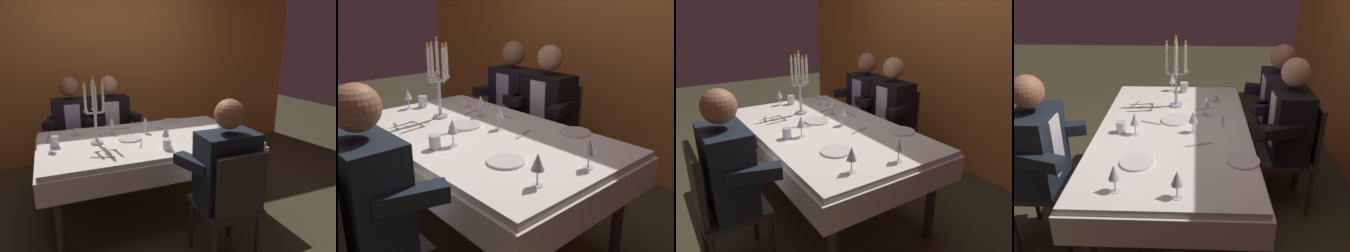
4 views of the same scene
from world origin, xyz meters
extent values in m
plane|color=#3D3924|center=(0.00, 0.00, 0.00)|extent=(12.00, 12.00, 0.00)
cube|color=#CE7936|center=(0.00, 1.66, 1.35)|extent=(6.00, 0.12, 2.70)
cube|color=white|center=(0.00, 0.00, 0.72)|extent=(1.90, 1.10, 0.04)
cube|color=white|center=(0.00, 0.00, 0.61)|extent=(1.94, 1.14, 0.18)
cylinder|color=#2E2A25|center=(-0.83, -0.43, 0.35)|extent=(0.07, 0.07, 0.70)
cylinder|color=#2E2A25|center=(0.83, -0.43, 0.35)|extent=(0.07, 0.07, 0.70)
cylinder|color=#2E2A25|center=(-0.83, 0.43, 0.35)|extent=(0.07, 0.07, 0.70)
cylinder|color=#2E2A25|center=(0.83, 0.43, 0.35)|extent=(0.07, 0.07, 0.70)
cylinder|color=silver|center=(-0.46, 0.00, 0.75)|extent=(0.11, 0.11, 0.02)
cylinder|color=silver|center=(-0.46, 0.00, 0.90)|extent=(0.02, 0.02, 0.28)
cylinder|color=silver|center=(-0.46, 0.00, 1.08)|extent=(0.04, 0.04, 0.02)
cylinder|color=white|center=(-0.46, 0.00, 1.19)|extent=(0.02, 0.02, 0.21)
ellipsoid|color=yellow|center=(-0.46, 0.00, 1.32)|extent=(0.02, 0.02, 0.03)
cylinder|color=silver|center=(-0.42, 0.00, 1.02)|extent=(0.07, 0.01, 0.01)
cylinder|color=silver|center=(-0.38, 0.00, 1.04)|extent=(0.04, 0.04, 0.02)
cylinder|color=white|center=(-0.38, 0.00, 1.15)|extent=(0.02, 0.02, 0.21)
ellipsoid|color=yellow|center=(-0.38, 0.00, 1.28)|extent=(0.02, 0.02, 0.03)
cylinder|color=silver|center=(-0.46, 0.04, 1.02)|extent=(0.01, 0.07, 0.01)
cylinder|color=silver|center=(-0.46, 0.08, 1.04)|extent=(0.04, 0.04, 0.02)
cylinder|color=white|center=(-0.46, 0.08, 1.15)|extent=(0.02, 0.02, 0.21)
ellipsoid|color=yellow|center=(-0.46, 0.08, 1.28)|extent=(0.02, 0.02, 0.03)
cylinder|color=silver|center=(-0.49, 0.00, 1.02)|extent=(0.07, 0.01, 0.01)
cylinder|color=silver|center=(-0.53, 0.00, 1.04)|extent=(0.04, 0.04, 0.02)
cylinder|color=white|center=(-0.53, 0.00, 1.15)|extent=(0.02, 0.02, 0.21)
ellipsoid|color=yellow|center=(-0.53, 0.00, 1.28)|extent=(0.02, 0.02, 0.03)
cylinder|color=silver|center=(-0.46, -0.04, 1.02)|extent=(0.01, 0.07, 0.01)
cylinder|color=silver|center=(-0.46, -0.07, 1.04)|extent=(0.04, 0.04, 0.02)
cylinder|color=white|center=(-0.46, -0.07, 1.15)|extent=(0.02, 0.02, 0.21)
ellipsoid|color=yellow|center=(-0.46, -0.07, 1.28)|extent=(0.02, 0.02, 0.03)
cylinder|color=white|center=(-0.15, 0.01, 0.75)|extent=(0.22, 0.22, 0.01)
cylinder|color=white|center=(0.45, 0.46, 0.75)|extent=(0.21, 0.21, 0.01)
cylinder|color=white|center=(0.49, -0.19, 0.75)|extent=(0.21, 0.21, 0.01)
cylinder|color=silver|center=(0.09, -0.26, 0.74)|extent=(0.06, 0.06, 0.00)
cylinder|color=silver|center=(0.09, -0.26, 0.78)|extent=(0.01, 0.01, 0.07)
cone|color=silver|center=(0.09, -0.26, 0.86)|extent=(0.07, 0.07, 0.08)
cylinder|color=silver|center=(0.78, -0.27, 0.74)|extent=(0.06, 0.06, 0.00)
cylinder|color=silver|center=(0.78, -0.27, 0.78)|extent=(0.01, 0.01, 0.07)
cone|color=silver|center=(0.78, -0.27, 0.86)|extent=(0.07, 0.07, 0.08)
cylinder|color=silver|center=(0.83, 0.07, 0.74)|extent=(0.06, 0.06, 0.00)
cylinder|color=silver|center=(0.83, 0.07, 0.78)|extent=(0.01, 0.01, 0.07)
cone|color=silver|center=(0.83, 0.07, 0.86)|extent=(0.07, 0.07, 0.08)
cylinder|color=#E0D172|center=(0.83, 0.07, 0.84)|extent=(0.04, 0.04, 0.03)
cylinder|color=silver|center=(-0.27, 0.24, 0.74)|extent=(0.06, 0.06, 0.00)
cylinder|color=silver|center=(-0.27, 0.24, 0.78)|extent=(0.01, 0.01, 0.07)
cone|color=silver|center=(-0.27, 0.24, 0.86)|extent=(0.07, 0.07, 0.08)
cylinder|color=maroon|center=(-0.27, 0.24, 0.84)|extent=(0.04, 0.04, 0.03)
cylinder|color=silver|center=(0.04, 0.15, 0.74)|extent=(0.06, 0.06, 0.00)
cylinder|color=silver|center=(0.04, 0.15, 0.78)|extent=(0.01, 0.01, 0.07)
cone|color=silver|center=(0.04, 0.15, 0.86)|extent=(0.07, 0.07, 0.08)
cylinder|color=maroon|center=(0.04, 0.15, 0.84)|extent=(0.04, 0.04, 0.03)
cylinder|color=silver|center=(-0.84, -0.06, 0.74)|extent=(0.06, 0.06, 0.00)
cylinder|color=silver|center=(-0.84, -0.06, 0.78)|extent=(0.01, 0.01, 0.07)
cone|color=silver|center=(-0.84, -0.06, 0.86)|extent=(0.07, 0.07, 0.08)
cylinder|color=maroon|center=(-0.84, -0.06, 0.84)|extent=(0.04, 0.04, 0.03)
cylinder|color=silver|center=(-0.81, 0.05, 0.79)|extent=(0.08, 0.08, 0.09)
cylinder|color=silver|center=(0.06, -0.37, 0.78)|extent=(0.07, 0.07, 0.08)
cylinder|color=white|center=(-0.58, 0.32, 0.74)|extent=(0.12, 0.12, 0.01)
cylinder|color=white|center=(-0.58, 0.32, 0.77)|extent=(0.08, 0.08, 0.05)
torus|color=white|center=(-0.53, 0.32, 0.78)|extent=(0.04, 0.01, 0.04)
cube|color=#B7B7BC|center=(-0.15, 0.37, 0.74)|extent=(0.17, 0.02, 0.01)
cube|color=#B7B7BC|center=(-0.47, -0.35, 0.74)|extent=(0.19, 0.08, 0.01)
cube|color=#B7B7BC|center=(-0.10, -0.17, 0.74)|extent=(0.07, 0.17, 0.01)
cube|color=#B7B7BC|center=(0.24, 0.19, 0.74)|extent=(0.08, 0.19, 0.01)
cube|color=#B7B7BC|center=(-0.40, 0.25, 0.74)|extent=(0.06, 0.17, 0.01)
cylinder|color=#2E2A25|center=(-0.77, 0.70, 0.21)|extent=(0.04, 0.04, 0.42)
cylinder|color=#2E2A25|center=(-0.41, 0.70, 0.21)|extent=(0.04, 0.04, 0.42)
cylinder|color=#2E2A25|center=(-0.77, 1.06, 0.21)|extent=(0.04, 0.04, 0.42)
cylinder|color=#2E2A25|center=(-0.41, 1.06, 0.21)|extent=(0.04, 0.04, 0.42)
cube|color=#2E2A25|center=(-0.59, 0.88, 0.44)|extent=(0.42, 0.42, 0.04)
cube|color=#2E2A25|center=(-0.59, 1.07, 0.68)|extent=(0.38, 0.04, 0.44)
cube|color=black|center=(-0.59, 0.88, 0.73)|extent=(0.42, 0.26, 0.54)
cube|color=#B6ADCE|center=(-0.59, 0.75, 0.76)|extent=(0.16, 0.01, 0.40)
sphere|color=#946348|center=(-0.59, 0.88, 1.14)|extent=(0.21, 0.21, 0.21)
cube|color=black|center=(-0.81, 0.78, 0.77)|extent=(0.19, 0.34, 0.08)
cube|color=black|center=(-0.37, 0.78, 0.77)|extent=(0.19, 0.34, 0.08)
cylinder|color=#2E2A25|center=(-0.34, 0.70, 0.21)|extent=(0.04, 0.04, 0.42)
cylinder|color=#2E2A25|center=(0.02, 0.70, 0.21)|extent=(0.04, 0.04, 0.42)
cylinder|color=#2E2A25|center=(-0.34, 1.06, 0.21)|extent=(0.04, 0.04, 0.42)
cylinder|color=#2E2A25|center=(0.02, 1.06, 0.21)|extent=(0.04, 0.04, 0.42)
cube|color=#2E2A25|center=(-0.16, 0.88, 0.44)|extent=(0.42, 0.42, 0.04)
cube|color=#2E2A25|center=(-0.16, 1.07, 0.68)|extent=(0.38, 0.04, 0.44)
cube|color=black|center=(-0.16, 0.88, 0.73)|extent=(0.42, 0.26, 0.54)
cube|color=white|center=(-0.16, 0.75, 0.76)|extent=(0.16, 0.01, 0.40)
sphere|color=tan|center=(-0.16, 0.88, 1.14)|extent=(0.21, 0.21, 0.21)
cube|color=black|center=(-0.38, 0.78, 0.77)|extent=(0.19, 0.34, 0.08)
cube|color=black|center=(0.06, 0.78, 0.77)|extent=(0.19, 0.34, 0.08)
cylinder|color=#2E2A25|center=(0.50, -0.70, 0.21)|extent=(0.04, 0.04, 0.42)
cylinder|color=#2E2A25|center=(0.14, -0.70, 0.21)|extent=(0.04, 0.04, 0.42)
cylinder|color=#2E2A25|center=(0.14, -1.06, 0.21)|extent=(0.04, 0.04, 0.42)
cube|color=#2E2A25|center=(0.32, -0.88, 0.44)|extent=(0.42, 0.42, 0.04)
cube|color=#2E2A25|center=(0.32, -1.07, 0.68)|extent=(0.38, 0.04, 0.44)
cube|color=#1A232D|center=(0.32, -0.88, 0.73)|extent=(0.42, 0.26, 0.54)
cube|color=white|center=(0.32, -0.75, 0.76)|extent=(0.16, 0.01, 0.40)
sphere|color=#9F6947|center=(0.32, -0.88, 1.14)|extent=(0.21, 0.21, 0.21)
cube|color=#1A232D|center=(0.54, -0.78, 0.77)|extent=(0.19, 0.34, 0.08)
cube|color=#1A232D|center=(0.10, -0.78, 0.77)|extent=(0.19, 0.34, 0.08)
camera|label=1|loc=(-0.82, -2.56, 1.61)|focal=31.92mm
camera|label=2|loc=(1.82, -1.40, 1.54)|focal=38.99mm
camera|label=3|loc=(2.18, -1.23, 1.64)|focal=33.59mm
camera|label=4|loc=(2.40, 0.16, 1.90)|focal=38.97mm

